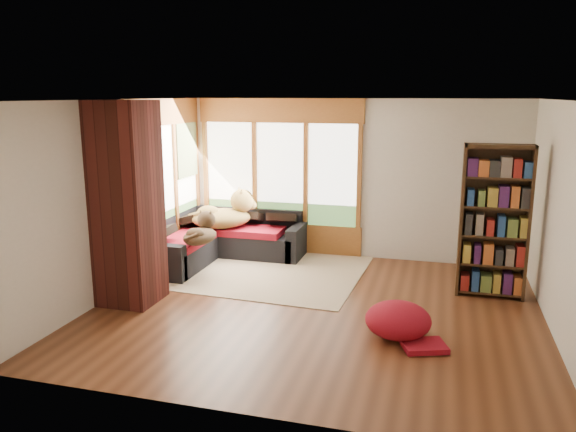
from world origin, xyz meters
The scene contains 17 objects.
floor centered at (0.00, 0.00, 0.00)m, with size 5.50×5.50×0.00m, color #4F2915.
ceiling centered at (0.00, 0.00, 2.60)m, with size 5.50×5.50×0.00m, color white.
wall_back centered at (0.00, 2.50, 1.30)m, with size 5.50×0.04×2.60m, color silver.
wall_front centered at (0.00, -2.50, 1.30)m, with size 5.50×0.04×2.60m, color silver.
wall_left centered at (-2.75, 0.00, 1.30)m, with size 0.04×5.00×2.60m, color silver.
wall_right centered at (2.75, 0.00, 1.30)m, with size 0.04×5.00×2.60m, color silver.
windows_back centered at (-1.20, 2.47, 1.35)m, with size 2.82×0.10×1.90m.
windows_left centered at (-2.72, 1.20, 1.35)m, with size 0.10×2.62×1.90m.
roller_blind centered at (-2.69, 2.03, 1.75)m, with size 0.03×0.72×0.90m, color #7B8E5A.
brick_chimney centered at (-2.40, -0.35, 1.30)m, with size 0.70×0.70×2.60m, color #471914.
sectional_sofa centered at (-1.95, 1.70, 0.30)m, with size 2.20×2.20×0.80m.
area_rug centered at (-1.29, 1.31, 0.01)m, with size 3.30×2.52×0.01m, color beige.
bookshelf centered at (2.14, 1.10, 1.02)m, with size 0.87×0.29×2.04m.
pouf centered at (1.06, -0.56, 0.21)m, with size 0.73×0.73×0.40m, color maroon.
dog_tan centered at (-1.96, 1.91, 0.82)m, with size 1.14×1.03×0.56m.
dog_brindle centered at (-1.95, 0.90, 0.73)m, with size 0.45×0.73×0.39m.
throw_pillows centered at (-1.92, 1.85, 0.79)m, with size 1.98×1.68×0.45m.
Camera 1 is at (1.45, -6.55, 2.67)m, focal length 35.00 mm.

